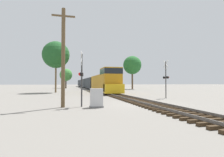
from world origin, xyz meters
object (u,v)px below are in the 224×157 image
at_px(crossing_signal_far, 166,78).
at_px(freight_train, 88,83).
at_px(relay_cabinet, 96,98).
at_px(tree_far_right, 56,55).
at_px(tree_mid_background, 132,65).
at_px(utility_pole, 63,56).
at_px(tree_deep_background, 66,75).
at_px(crossing_signal_near, 81,76).

bearing_deg(crossing_signal_far, freight_train, 2.02).
height_order(relay_cabinet, tree_far_right, tree_far_right).
bearing_deg(tree_far_right, tree_mid_background, 33.68).
height_order(freight_train, relay_cabinet, freight_train).
bearing_deg(tree_far_right, relay_cabinet, -78.60).
xyz_separation_m(utility_pole, tree_deep_background, (-0.51, 51.09, 0.79)).
distance_m(utility_pole, tree_deep_background, 51.10).
distance_m(utility_pole, tree_far_right, 22.39).
xyz_separation_m(crossing_signal_far, tree_mid_background, (7.26, 31.13, 4.81)).
relative_size(freight_train, crossing_signal_far, 17.19).
relative_size(relay_cabinet, tree_deep_background, 0.21).
relative_size(relay_cabinet, utility_pole, 0.19).
bearing_deg(utility_pole, crossing_signal_far, 23.25).
height_order(relay_cabinet, utility_pole, utility_pole).
distance_m(crossing_signal_far, relay_cabinet, 11.54).
distance_m(crossing_signal_near, tree_far_right, 22.89).
distance_m(freight_train, tree_far_right, 30.41).
distance_m(crossing_signal_far, tree_deep_background, 47.63).
bearing_deg(relay_cabinet, crossing_signal_far, 31.70).
xyz_separation_m(crossing_signal_near, relay_cabinet, (1.12, -0.68, -1.78)).
xyz_separation_m(relay_cabinet, tree_far_right, (-4.59, 22.76, 6.77)).
bearing_deg(tree_far_right, tree_deep_background, 86.97).
xyz_separation_m(crossing_signal_far, utility_pole, (-12.23, -5.26, 1.46)).
bearing_deg(tree_mid_background, tree_far_right, -146.32).
xyz_separation_m(crossing_signal_far, tree_deep_background, (-12.74, 45.84, 2.26)).
bearing_deg(relay_cabinet, tree_mid_background, 65.45).
bearing_deg(tree_mid_background, freight_train, 131.14).
relative_size(utility_pole, tree_deep_background, 1.10).
distance_m(crossing_signal_near, tree_deep_background, 51.23).
height_order(utility_pole, tree_far_right, tree_far_right).
bearing_deg(freight_train, crossing_signal_near, -96.56).
xyz_separation_m(crossing_signal_far, tree_far_right, (-14.28, 16.77, 4.93)).
xyz_separation_m(crossing_signal_near, tree_far_right, (-3.47, 22.07, 4.99)).
xyz_separation_m(crossing_signal_near, tree_mid_background, (18.07, 36.43, 4.88)).
bearing_deg(tree_deep_background, tree_mid_background, -36.34).
relative_size(utility_pole, tree_mid_background, 0.77).
distance_m(freight_train, crossing_signal_near, 50.81).
bearing_deg(tree_mid_background, utility_pole, -118.18).
height_order(tree_far_right, tree_deep_background, tree_far_right).
bearing_deg(crossing_signal_near, freight_train, -176.88).
distance_m(freight_train, crossing_signal_far, 45.45).
distance_m(crossing_signal_near, crossing_signal_far, 12.04).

